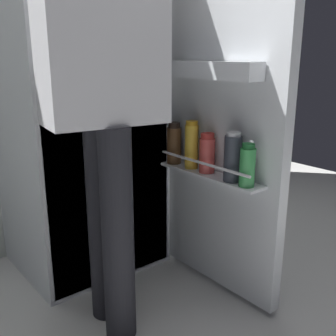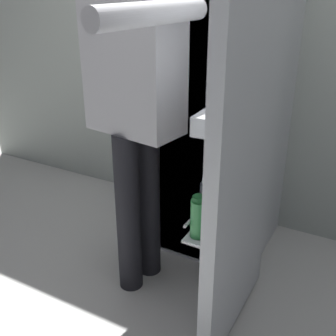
{
  "view_description": "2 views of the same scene",
  "coord_description": "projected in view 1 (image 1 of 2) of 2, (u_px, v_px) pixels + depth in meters",
  "views": [
    {
      "loc": [
        -0.9,
        -1.26,
        1.07
      ],
      "look_at": [
        0.1,
        -0.03,
        0.62
      ],
      "focal_mm": 42.88,
      "sensor_mm": 36.0,
      "label": 1
    },
    {
      "loc": [
        0.82,
        -1.53,
        1.48
      ],
      "look_at": [
        0.02,
        -0.07,
        0.71
      ],
      "focal_mm": 44.96,
      "sensor_mm": 36.0,
      "label": 2
    }
  ],
  "objects": [
    {
      "name": "kitchen_wall",
      "position": [
        43.0,
        22.0,
        2.11
      ],
      "size": [
        4.4,
        0.1,
        2.47
      ],
      "primitive_type": "cube",
      "color": "beige",
      "rests_on": "ground_plane"
    },
    {
      "name": "refrigerator",
      "position": [
        90.0,
        95.0,
        1.92
      ],
      "size": [
        0.73,
        1.26,
        1.77
      ],
      "color": "silver",
      "rests_on": "ground_plane"
    },
    {
      "name": "ground_plane",
      "position": [
        147.0,
        305.0,
        1.78
      ],
      "size": [
        5.23,
        5.23,
        0.0
      ],
      "primitive_type": "plane",
      "color": "silver"
    },
    {
      "name": "person",
      "position": [
        106.0,
        75.0,
        1.4
      ],
      "size": [
        0.55,
        0.78,
        1.67
      ],
      "color": "black",
      "rests_on": "ground_plane"
    }
  ]
}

